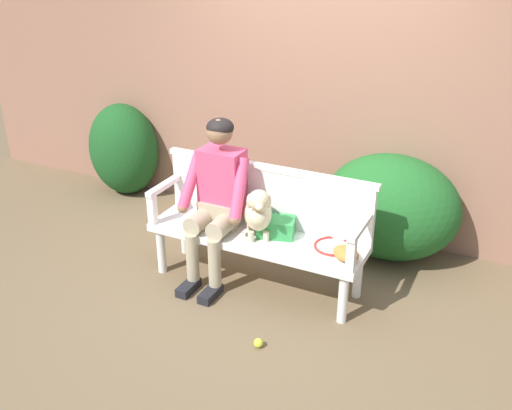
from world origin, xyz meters
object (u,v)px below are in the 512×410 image
(garden_bench, at_px, (256,241))
(person_seated, at_px, (218,195))
(sports_bag, at_px, (276,227))
(baseball_glove, at_px, (346,253))
(dog_on_bench, at_px, (258,212))
(tennis_racket, at_px, (336,245))
(tennis_ball, at_px, (258,343))

(garden_bench, relative_size, person_seated, 1.31)
(garden_bench, bearing_deg, sports_bag, 21.58)
(person_seated, distance_m, baseball_glove, 1.10)
(garden_bench, height_order, dog_on_bench, dog_on_bench)
(sports_bag, bearing_deg, dog_on_bench, -134.37)
(dog_on_bench, xyz_separation_m, sports_bag, (0.10, 0.11, -0.15))
(garden_bench, relative_size, tennis_racket, 3.07)
(garden_bench, distance_m, tennis_racket, 0.63)
(garden_bench, relative_size, baseball_glove, 7.84)
(baseball_glove, bearing_deg, garden_bench, -144.56)
(dog_on_bench, height_order, sports_bag, dog_on_bench)
(tennis_racket, xyz_separation_m, tennis_ball, (-0.26, -0.80, -0.43))
(garden_bench, xyz_separation_m, dog_on_bench, (0.04, -0.05, 0.28))
(person_seated, relative_size, baseball_glove, 6.01)
(tennis_racket, bearing_deg, garden_bench, -171.89)
(garden_bench, relative_size, dog_on_bench, 3.87)
(dog_on_bench, xyz_separation_m, tennis_racket, (0.58, 0.14, -0.21))
(person_seated, relative_size, tennis_ball, 20.02)
(tennis_ball, bearing_deg, sports_bag, 106.01)
(dog_on_bench, distance_m, sports_bag, 0.21)
(tennis_racket, height_order, tennis_ball, tennis_racket)
(tennis_racket, distance_m, sports_bag, 0.48)
(dog_on_bench, distance_m, baseball_glove, 0.72)
(garden_bench, bearing_deg, baseball_glove, -4.09)
(garden_bench, bearing_deg, dog_on_bench, -49.62)
(baseball_glove, distance_m, sports_bag, 0.61)
(person_seated, xyz_separation_m, baseball_glove, (1.07, -0.04, -0.23))
(person_seated, relative_size, sports_bag, 4.72)
(garden_bench, height_order, tennis_racket, tennis_racket)
(garden_bench, height_order, baseball_glove, baseball_glove)
(garden_bench, height_order, person_seated, person_seated)
(sports_bag, distance_m, tennis_ball, 0.93)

